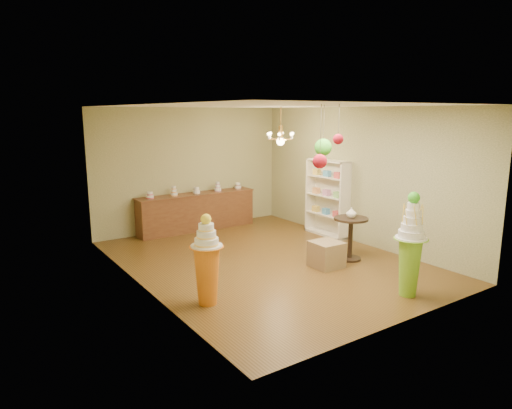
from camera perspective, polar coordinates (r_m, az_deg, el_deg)
floor at (r=9.07m, az=1.27°, el=-7.07°), size 6.50×6.50×0.00m
ceiling at (r=8.60m, az=1.36°, el=12.24°), size 6.50×6.50×0.00m
wall_back at (r=11.49m, az=-8.16°, el=4.43°), size 5.00×0.04×3.00m
wall_front at (r=6.40m, az=18.45°, el=-1.62°), size 5.00×0.04×3.00m
wall_left at (r=7.56m, az=-14.32°, el=0.57°), size 0.04×6.50×3.00m
wall_right at (r=10.35m, az=12.68°, el=3.50°), size 0.04×6.50×3.00m
pedestal_green at (r=7.62m, az=18.70°, el=-5.82°), size 0.66×0.66×1.68m
pedestal_orange at (r=6.99m, az=-6.14°, el=-7.79°), size 0.56×0.56×1.41m
burlap_riser at (r=8.78m, az=8.79°, el=-6.16°), size 0.55×0.55×0.49m
sideboard at (r=11.41m, az=-7.40°, el=-0.81°), size 3.04×0.54×1.16m
shelving_unit at (r=10.89m, az=8.90°, el=0.84°), size 0.33×1.20×1.80m
round_table at (r=9.19m, az=11.73°, el=-3.47°), size 0.77×0.77×0.86m
vase at (r=9.10m, az=11.84°, el=-0.99°), size 0.24×0.24×0.21m
pom_red_left at (r=6.87m, az=7.98°, el=5.38°), size 0.22×0.22×0.94m
pom_green_mid at (r=7.52m, az=8.39°, el=7.09°), size 0.28×0.28×0.81m
pom_red_right at (r=6.66m, az=10.23°, el=8.06°), size 0.15×0.15×0.57m
chandelier at (r=10.18m, az=3.09°, el=8.17°), size 0.79×0.79×0.85m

